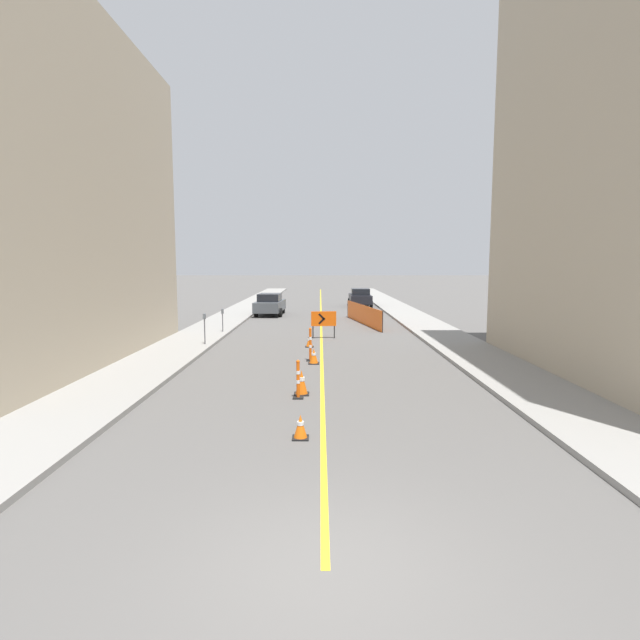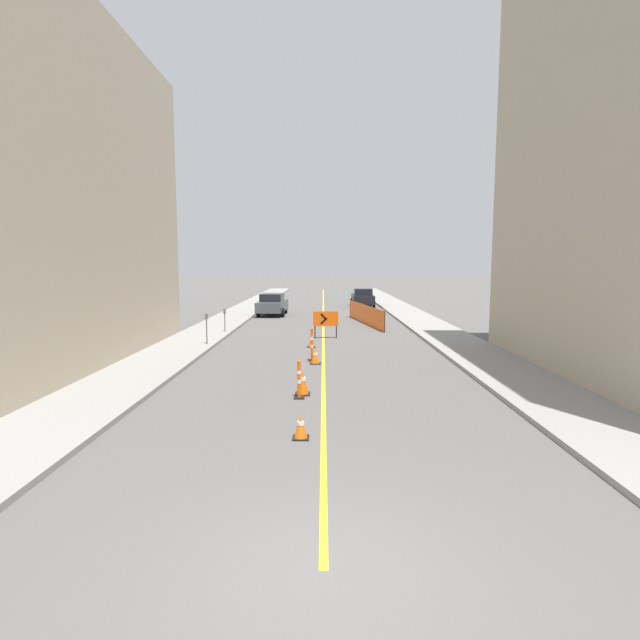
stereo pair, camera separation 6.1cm
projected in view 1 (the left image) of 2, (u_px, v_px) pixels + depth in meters
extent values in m
plane|color=#565451|center=(327.00, 571.00, 6.15)|extent=(300.00, 300.00, 0.00)
cube|color=gold|center=(323.00, 312.00, 39.06)|extent=(0.12, 66.25, 0.01)
cube|color=gray|center=(243.00, 311.00, 39.08)|extent=(2.72, 66.25, 0.14)
cube|color=gray|center=(403.00, 311.00, 39.03)|extent=(2.72, 66.25, 0.14)
cube|color=tan|center=(37.00, 194.00, 18.43)|extent=(6.00, 15.05, 12.64)
cube|color=black|center=(302.00, 438.00, 10.79)|extent=(0.36, 0.36, 0.03)
cone|color=orange|center=(302.00, 426.00, 10.76)|extent=(0.29, 0.29, 0.50)
cylinder|color=white|center=(302.00, 423.00, 10.76)|extent=(0.15, 0.15, 0.08)
cube|color=black|center=(304.00, 394.00, 14.42)|extent=(0.44, 0.44, 0.03)
cone|color=orange|center=(303.00, 382.00, 14.38)|extent=(0.35, 0.35, 0.69)
cylinder|color=white|center=(303.00, 379.00, 14.37)|extent=(0.18, 0.18, 0.11)
cube|color=black|center=(316.00, 363.00, 18.82)|extent=(0.41, 0.41, 0.03)
cone|color=orange|center=(316.00, 356.00, 18.79)|extent=(0.33, 0.33, 0.55)
cylinder|color=white|center=(316.00, 354.00, 18.78)|extent=(0.17, 0.17, 0.09)
cube|color=black|center=(311.00, 347.00, 22.57)|extent=(0.37, 0.37, 0.03)
cone|color=orange|center=(311.00, 341.00, 22.54)|extent=(0.30, 0.30, 0.48)
cylinder|color=white|center=(311.00, 340.00, 22.54)|extent=(0.16, 0.16, 0.08)
cube|color=black|center=(300.00, 398.00, 14.01)|extent=(0.30, 0.30, 0.04)
cylinder|color=#EF560C|center=(300.00, 380.00, 13.95)|extent=(0.09, 0.09, 0.98)
cylinder|color=white|center=(300.00, 382.00, 13.96)|extent=(0.11, 0.11, 0.10)
cylinder|color=white|center=(300.00, 372.00, 13.93)|extent=(0.11, 0.11, 0.10)
sphere|color=#EF560C|center=(300.00, 362.00, 13.89)|extent=(0.10, 0.10, 0.10)
cube|color=black|center=(312.00, 360.00, 19.39)|extent=(0.31, 0.31, 0.04)
cylinder|color=#EF560C|center=(312.00, 345.00, 19.32)|extent=(0.10, 0.10, 1.18)
cylinder|color=white|center=(312.00, 346.00, 19.33)|extent=(0.11, 0.11, 0.12)
cylinder|color=white|center=(312.00, 338.00, 19.29)|extent=(0.11, 0.11, 0.12)
sphere|color=#EF560C|center=(312.00, 329.00, 19.25)|extent=(0.11, 0.11, 0.11)
cube|color=#EF560C|center=(326.00, 319.00, 25.08)|extent=(1.27, 0.17, 0.74)
cube|color=black|center=(324.00, 317.00, 25.02)|extent=(0.35, 0.05, 0.35)
cube|color=black|center=(324.00, 321.00, 25.05)|extent=(0.35, 0.05, 0.35)
cylinder|color=black|center=(315.00, 332.00, 25.15)|extent=(0.06, 0.06, 0.62)
cylinder|color=black|center=(336.00, 332.00, 25.15)|extent=(0.06, 0.06, 0.62)
cube|color=#EF560C|center=(365.00, 314.00, 31.13)|extent=(1.48, 8.05, 1.18)
cylinder|color=#262626|center=(385.00, 322.00, 27.13)|extent=(0.05, 0.05, 1.18)
cylinder|color=#262626|center=(350.00, 309.00, 35.12)|extent=(0.05, 0.05, 1.18)
cube|color=#474C51|center=(272.00, 306.00, 36.33)|extent=(2.04, 4.39, 0.72)
cube|color=black|center=(272.00, 297.00, 36.04)|extent=(1.64, 2.02, 0.55)
cylinder|color=black|center=(263.00, 309.00, 37.70)|extent=(0.26, 0.65, 0.64)
cylinder|color=black|center=(285.00, 309.00, 37.69)|extent=(0.26, 0.65, 0.64)
cylinder|color=black|center=(258.00, 313.00, 35.05)|extent=(0.26, 0.65, 0.64)
cylinder|color=black|center=(282.00, 313.00, 35.04)|extent=(0.26, 0.65, 0.64)
cube|color=black|center=(362.00, 299.00, 43.58)|extent=(1.84, 4.32, 0.72)
cube|color=black|center=(362.00, 292.00, 43.29)|extent=(1.55, 1.95, 0.55)
cylinder|color=black|center=(351.00, 302.00, 44.95)|extent=(0.23, 0.64, 0.64)
cylinder|color=black|center=(370.00, 302.00, 44.94)|extent=(0.23, 0.64, 0.64)
cylinder|color=black|center=(353.00, 304.00, 42.30)|extent=(0.23, 0.64, 0.64)
cylinder|color=black|center=(373.00, 304.00, 42.29)|extent=(0.23, 0.64, 0.64)
cylinder|color=#4C4C51|center=(207.00, 332.00, 22.46)|extent=(0.05, 0.05, 1.14)
cube|color=#565B60|center=(206.00, 317.00, 22.38)|extent=(0.12, 0.10, 0.22)
sphere|color=#565B60|center=(206.00, 314.00, 22.37)|extent=(0.11, 0.11, 0.11)
cylinder|color=#4C4C51|center=(225.00, 323.00, 26.59)|extent=(0.05, 0.05, 0.97)
cube|color=#565B60|center=(224.00, 311.00, 26.52)|extent=(0.12, 0.10, 0.22)
sphere|color=#565B60|center=(224.00, 309.00, 26.51)|extent=(0.11, 0.11, 0.11)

